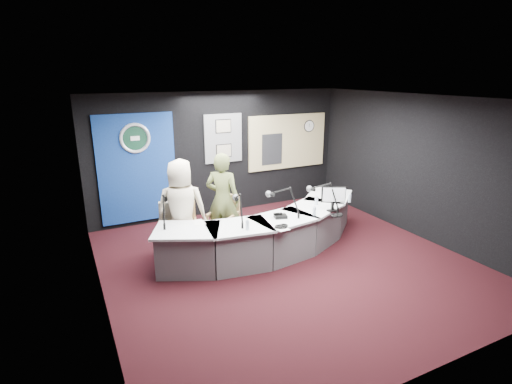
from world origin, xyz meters
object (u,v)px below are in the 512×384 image
person_woman (223,200)px  armchair_left (183,230)px  broadcast_desk (269,232)px  person_man (182,209)px  armchair_right (223,222)px

person_woman → armchair_left: bearing=50.5°
broadcast_desk → armchair_left: armchair_left is taller
armchair_left → person_man: person_man is taller
armchair_right → person_woman: 0.43m
person_man → person_woman: (0.83, 0.12, 0.01)m
broadcast_desk → person_man: 1.65m
broadcast_desk → armchair_left: size_ratio=4.59×
broadcast_desk → armchair_right: armchair_right is taller
person_man → person_woman: 0.84m
armchair_right → person_woman: bearing=0.0°
armchair_right → person_man: bearing=-122.6°
armchair_right → armchair_left: bearing=-122.6°
person_man → person_woman: person_woman is taller
armchair_left → person_woman: size_ratio=0.54×
armchair_right → person_woman: size_ratio=0.52×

